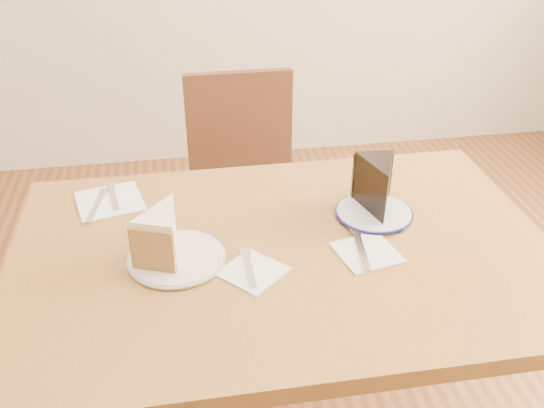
{
  "coord_description": "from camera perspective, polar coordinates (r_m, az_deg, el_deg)",
  "views": [
    {
      "loc": [
        -0.21,
        -1.08,
        1.53
      ],
      "look_at": [
        -0.01,
        0.1,
        0.8
      ],
      "focal_mm": 40.0,
      "sensor_mm": 36.0,
      "label": 1
    }
  ],
  "objects": [
    {
      "name": "knife_navy",
      "position": [
        1.35,
        8.33,
        -4.07
      ],
      "size": [
        0.04,
        0.17,
        0.0
      ],
      "primitive_type": "cube",
      "rotation": [
        0.0,
        0.0,
        -0.12
      ],
      "color": "silver",
      "rests_on": "napkin_navy"
    },
    {
      "name": "knife_spare",
      "position": [
        1.55,
        -16.15,
        -0.12
      ],
      "size": [
        0.04,
        0.16,
        0.0
      ],
      "primitive_type": "cube",
      "rotation": [
        0.0,
        0.0,
        -0.18
      ],
      "color": "silver",
      "rests_on": "napkin_spare"
    },
    {
      "name": "chocolate_cake",
      "position": [
        1.45,
        10.01,
        1.36
      ],
      "size": [
        0.1,
        0.14,
        0.11
      ],
      "primitive_type": null,
      "rotation": [
        0.0,
        0.0,
        3.07
      ],
      "color": "black",
      "rests_on": "plate_navy"
    },
    {
      "name": "napkin_spare",
      "position": [
        1.57,
        -15.03,
        0.27
      ],
      "size": [
        0.19,
        0.19,
        0.0
      ],
      "primitive_type": "cube",
      "rotation": [
        0.0,
        0.0,
        0.23
      ],
      "color": "white",
      "rests_on": "table"
    },
    {
      "name": "fork_cream",
      "position": [
        1.28,
        -2.15,
        -6.08
      ],
      "size": [
        0.02,
        0.14,
        0.0
      ],
      "primitive_type": "cube",
      "rotation": [
        0.0,
        0.0,
        0.01
      ],
      "color": "silver",
      "rests_on": "napkin_cream"
    },
    {
      "name": "napkin_cream",
      "position": [
        1.27,
        -1.83,
        -6.36
      ],
      "size": [
        0.16,
        0.16,
        0.0
      ],
      "primitive_type": "cube",
      "rotation": [
        0.0,
        0.0,
        0.75
      ],
      "color": "white",
      "rests_on": "table"
    },
    {
      "name": "table",
      "position": [
        1.41,
        1.01,
        -7.35
      ],
      "size": [
        1.2,
        0.8,
        0.75
      ],
      "color": "brown",
      "rests_on": "ground"
    },
    {
      "name": "carrot_cake",
      "position": [
        1.31,
        -10.06,
        -2.64
      ],
      "size": [
        0.13,
        0.15,
        0.1
      ],
      "primitive_type": null,
      "rotation": [
        0.0,
        0.0,
        -0.38
      ],
      "color": "#F1E6C7",
      "rests_on": "plate_cream"
    },
    {
      "name": "napkin_navy",
      "position": [
        1.35,
        8.93,
        -4.52
      ],
      "size": [
        0.15,
        0.15,
        0.0
      ],
      "primitive_type": "cube",
      "rotation": [
        0.0,
        0.0,
        0.22
      ],
      "color": "white",
      "rests_on": "table"
    },
    {
      "name": "fork_spare",
      "position": [
        1.57,
        -14.69,
        0.65
      ],
      "size": [
        0.04,
        0.14,
        0.0
      ],
      "primitive_type": "cube",
      "rotation": [
        0.0,
        0.0,
        0.17
      ],
      "color": "silver",
      "rests_on": "napkin_spare"
    },
    {
      "name": "plate_navy",
      "position": [
        1.48,
        9.55,
        -0.84
      ],
      "size": [
        0.18,
        0.18,
        0.01
      ],
      "primitive_type": "cylinder",
      "color": "white",
      "rests_on": "table"
    },
    {
      "name": "chair_far",
      "position": [
        2.08,
        -2.48,
        0.98
      ],
      "size": [
        0.43,
        0.43,
        0.87
      ],
      "rotation": [
        0.0,
        0.0,
        3.14
      ],
      "color": "#321A0F",
      "rests_on": "ground"
    },
    {
      "name": "plate_cream",
      "position": [
        1.32,
        -8.94,
        -5.06
      ],
      "size": [
        0.2,
        0.2,
        0.01
      ],
      "primitive_type": "cylinder",
      "color": "silver",
      "rests_on": "table"
    }
  ]
}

